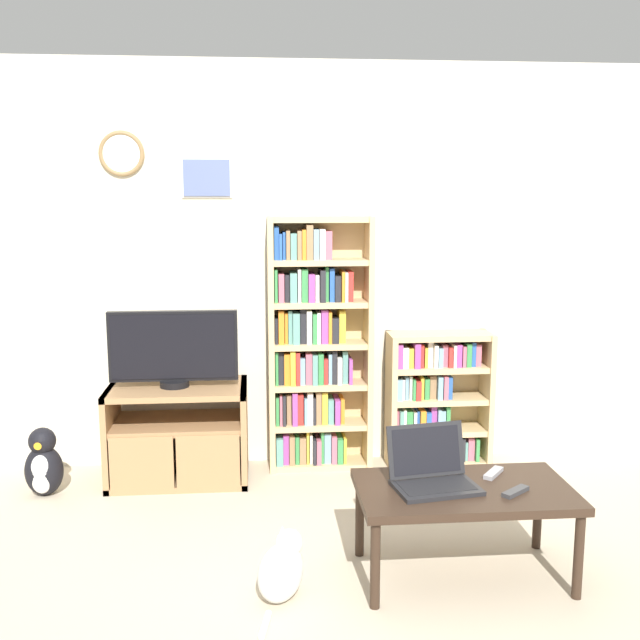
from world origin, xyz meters
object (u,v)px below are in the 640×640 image
(television, at_px, (173,348))
(remote_far_from_laptop, at_px, (493,473))
(coffee_table, at_px, (464,497))
(laptop, at_px, (432,472))
(bookshelf_short, at_px, (434,399))
(cat, at_px, (282,569))
(bookshelf_tall, at_px, (315,347))
(remote_near_laptop, at_px, (515,492))
(tv_stand, at_px, (178,433))
(penguin_figurine, at_px, (43,465))

(television, xyz_separation_m, remote_far_from_laptop, (1.64, -1.20, -0.39))
(coffee_table, bearing_deg, laptop, 166.86)
(bookshelf_short, distance_m, remote_far_from_laptop, 1.35)
(remote_far_from_laptop, distance_m, cat, 1.11)
(bookshelf_tall, height_order, remote_far_from_laptop, bookshelf_tall)
(bookshelf_tall, relative_size, coffee_table, 1.65)
(remote_near_laptop, bearing_deg, coffee_table, -152.33)
(tv_stand, xyz_separation_m, remote_near_laptop, (1.65, -1.42, 0.14))
(coffee_table, bearing_deg, remote_near_laptop, -24.44)
(bookshelf_tall, bearing_deg, cat, -99.57)
(bookshelf_short, relative_size, cat, 1.93)
(bookshelf_short, height_order, coffee_table, bookshelf_short)
(coffee_table, height_order, remote_near_laptop, remote_near_laptop)
(remote_far_from_laptop, bearing_deg, remote_near_laptop, -44.99)
(remote_far_from_laptop, bearing_deg, penguin_figurine, -164.81)
(laptop, xyz_separation_m, remote_near_laptop, (0.36, -0.13, -0.06))
(bookshelf_tall, xyz_separation_m, remote_far_from_laptop, (0.75, -1.36, -0.35))
(television, relative_size, coffee_table, 0.79)
(remote_near_laptop, xyz_separation_m, remote_far_from_laptop, (-0.03, 0.23, 0.00))
(bookshelf_short, bearing_deg, television, -174.82)
(television, relative_size, laptop, 1.86)
(laptop, xyz_separation_m, remote_far_from_laptop, (0.33, 0.10, -0.06))
(television, xyz_separation_m, laptop, (1.31, -1.30, -0.34))
(bookshelf_short, height_order, laptop, bookshelf_short)
(tv_stand, height_order, television, television)
(laptop, xyz_separation_m, cat, (-0.70, -0.17, -0.36))
(television, height_order, remote_near_laptop, television)
(bookshelf_short, xyz_separation_m, cat, (-1.06, -1.61, -0.29))
(coffee_table, height_order, cat, coffee_table)
(laptop, distance_m, remote_near_laptop, 0.38)
(remote_far_from_laptop, bearing_deg, coffee_table, -105.22)
(cat, bearing_deg, remote_near_laptop, 34.99)
(remote_near_laptop, height_order, cat, remote_near_laptop)
(tv_stand, distance_m, television, 0.54)
(remote_far_from_laptop, height_order, cat, remote_far_from_laptop)
(bookshelf_short, distance_m, coffee_table, 1.50)
(bookshelf_short, xyz_separation_m, laptop, (-0.36, -1.45, 0.07))
(tv_stand, bearing_deg, remote_far_from_laptop, -36.31)
(penguin_figurine, bearing_deg, remote_far_from_laptop, -22.76)
(remote_near_laptop, relative_size, cat, 0.34)
(tv_stand, xyz_separation_m, cat, (0.59, -1.46, -0.16))
(tv_stand, distance_m, coffee_table, 1.96)
(remote_near_laptop, distance_m, penguin_figurine, 2.73)
(remote_near_laptop, xyz_separation_m, penguin_figurine, (-2.43, 1.23, -0.26))
(laptop, relative_size, penguin_figurine, 1.02)
(coffee_table, bearing_deg, tv_stand, 137.40)
(laptop, bearing_deg, tv_stand, 125.47)
(laptop, relative_size, cat, 0.92)
(remote_near_laptop, bearing_deg, television, -168.48)
(cat, bearing_deg, bookshelf_tall, 113.40)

